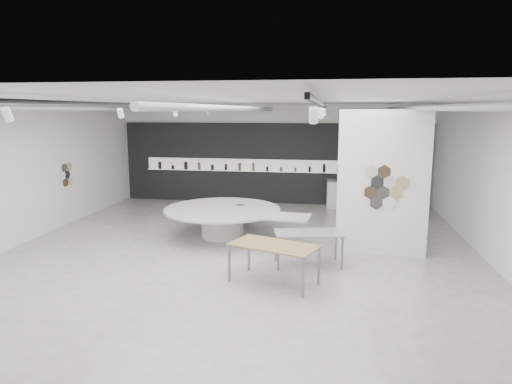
% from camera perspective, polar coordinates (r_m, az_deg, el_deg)
% --- Properties ---
extents(room, '(12.02, 14.02, 3.82)m').
position_cam_1_polar(room, '(10.82, -3.08, 2.18)').
color(room, '#A8A59E').
rests_on(room, ground).
extents(back_wall_display, '(11.80, 0.27, 3.10)m').
position_cam_1_polar(back_wall_display, '(17.67, 1.80, 3.56)').
color(back_wall_display, black).
rests_on(back_wall_display, ground).
extents(partition_column, '(2.20, 0.38, 3.60)m').
position_cam_1_polar(partition_column, '(11.67, 15.54, 1.04)').
color(partition_column, white).
rests_on(partition_column, ground).
extents(display_island, '(4.36, 3.61, 0.84)m').
position_cam_1_polar(display_island, '(13.01, -3.95, -3.32)').
color(display_island, white).
rests_on(display_island, ground).
extents(sample_table_wood, '(1.99, 1.47, 0.84)m').
position_cam_1_polar(sample_table_wood, '(9.52, 2.24, -6.94)').
color(sample_table_wood, olive).
rests_on(sample_table_wood, ground).
extents(sample_table_stone, '(1.66, 1.06, 0.79)m').
position_cam_1_polar(sample_table_stone, '(10.69, 6.56, -5.37)').
color(sample_table_stone, gray).
rests_on(sample_table_stone, ground).
extents(kitchen_counter, '(1.85, 0.82, 1.42)m').
position_cam_1_polar(kitchen_counter, '(17.31, 11.80, -0.23)').
color(kitchen_counter, white).
rests_on(kitchen_counter, ground).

